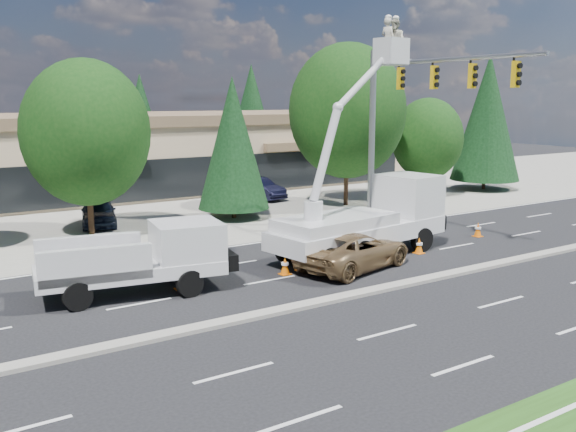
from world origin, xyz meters
TOP-DOWN VIEW (x-y plane):
  - ground at (0.00, 0.00)m, footprint 140.00×140.00m
  - concrete_apron at (0.00, 20.00)m, footprint 140.00×22.00m
  - road_median at (0.00, 0.00)m, footprint 120.00×0.55m
  - strip_mall at (0.00, 29.97)m, footprint 50.40×15.40m
  - tree_front_d at (-3.00, 15.00)m, footprint 6.14×6.14m
  - tree_front_e at (5.00, 15.00)m, footprint 3.97×3.97m
  - tree_front_f at (13.00, 15.00)m, footprint 7.20×7.20m
  - tree_front_g at (20.00, 15.00)m, footprint 4.81×4.81m
  - tree_front_h at (26.00, 15.00)m, footprint 4.97×4.97m
  - tree_back_c at (10.00, 42.00)m, footprint 4.51×4.51m
  - tree_back_d at (22.00, 42.00)m, footprint 5.13×5.13m
  - signal_mast at (10.03, 7.04)m, footprint 2.76×10.16m
  - utility_pickup at (-4.37, 4.28)m, footprint 6.51×3.34m
  - bucket_truck at (5.75, 4.29)m, footprint 8.77×3.64m
  - traffic_cone_b at (-3.19, 3.98)m, footprint 0.40×0.40m
  - traffic_cone_c at (0.93, 3.57)m, footprint 0.40×0.40m
  - traffic_cone_d at (7.63, 3.21)m, footprint 0.40×0.40m
  - traffic_cone_e at (12.49, 4.11)m, footprint 0.40×0.40m
  - minivan at (3.67, 2.80)m, footprint 5.67×3.62m
  - parked_car_west at (-2.00, 17.01)m, footprint 2.84×4.60m
  - parked_car_east at (9.64, 20.13)m, footprint 2.14×4.52m

SIDE VIEW (x-z plane):
  - ground at x=0.00m, z-range 0.00..0.00m
  - concrete_apron at x=0.00m, z-range 0.00..0.01m
  - road_median at x=0.00m, z-range 0.00..0.12m
  - traffic_cone_b at x=-3.19m, z-range -0.01..0.69m
  - traffic_cone_c at x=0.93m, z-range -0.01..0.69m
  - traffic_cone_d at x=7.63m, z-range -0.01..0.69m
  - traffic_cone_e at x=12.49m, z-range -0.01..0.69m
  - parked_car_east at x=9.64m, z-range 0.00..1.43m
  - minivan at x=3.67m, z-range 0.00..1.46m
  - parked_car_west at x=-2.00m, z-range 0.00..1.46m
  - utility_pickup at x=-4.37m, z-range -0.21..2.17m
  - bucket_truck at x=5.75m, z-range -2.93..7.07m
  - strip_mall at x=0.00m, z-range 0.08..5.58m
  - tree_front_g at x=20.00m, z-range 0.57..7.24m
  - tree_front_e at x=5.00m, z-range 0.28..8.10m
  - tree_back_c at x=10.00m, z-range 0.32..9.22m
  - tree_front_d at x=-3.00m, z-range 0.73..9.24m
  - tree_front_h at x=26.00m, z-range 0.36..10.15m
  - tree_back_d at x=22.00m, z-range 0.37..10.49m
  - tree_front_f at x=13.00m, z-range 0.85..10.84m
  - signal_mast at x=10.03m, z-range 1.56..10.56m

